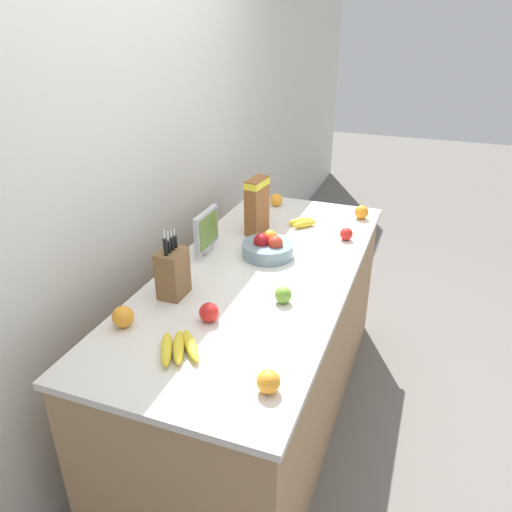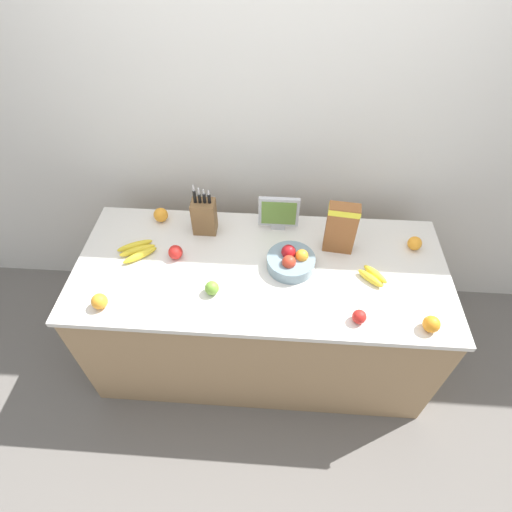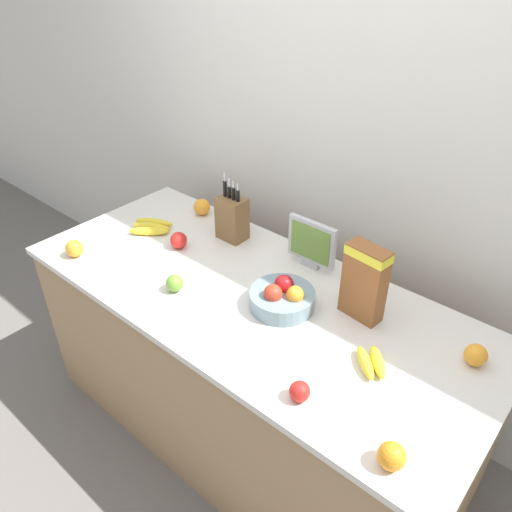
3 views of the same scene
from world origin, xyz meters
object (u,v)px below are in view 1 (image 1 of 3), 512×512
(small_monitor, at_px, (207,231))
(apple_leftmost, at_px, (209,312))
(banana_bunch_right, at_px, (179,347))
(knife_block, at_px, (173,273))
(apple_middle, at_px, (346,234))
(orange_by_cereal, at_px, (268,382))
(cereal_box, at_px, (257,204))
(orange_front_right, at_px, (276,200))
(fruit_bowl, at_px, (268,248))
(orange_back_center, at_px, (123,317))
(orange_near_bowl, at_px, (361,212))
(banana_bunch_left, at_px, (302,223))
(apple_rear, at_px, (283,295))

(small_monitor, distance_m, apple_leftmost, 0.62)
(banana_bunch_right, relative_size, apple_leftmost, 2.99)
(knife_block, height_order, apple_middle, knife_block)
(small_monitor, xyz_separation_m, orange_by_cereal, (-0.86, -0.63, -0.08))
(cereal_box, bearing_deg, orange_front_right, 10.51)
(orange_front_right, bearing_deg, orange_by_cereal, -162.51)
(small_monitor, bearing_deg, fruit_bowl, -75.39)
(small_monitor, height_order, banana_bunch_right, small_monitor)
(knife_block, distance_m, orange_back_center, 0.30)
(orange_near_bowl, height_order, orange_back_center, orange_back_center)
(small_monitor, relative_size, banana_bunch_left, 1.37)
(knife_block, distance_m, apple_rear, 0.48)
(apple_middle, bearing_deg, orange_back_center, 149.55)
(cereal_box, height_order, banana_bunch_left, cereal_box)
(banana_bunch_right, xyz_separation_m, orange_by_cereal, (-0.08, -0.37, 0.02))
(banana_bunch_right, distance_m, apple_rear, 0.52)
(apple_middle, height_order, orange_front_right, orange_front_right)
(cereal_box, distance_m, apple_middle, 0.51)
(apple_rear, distance_m, orange_by_cereal, 0.55)
(fruit_bowl, distance_m, apple_leftmost, 0.63)
(apple_middle, height_order, apple_rear, apple_rear)
(fruit_bowl, distance_m, banana_bunch_left, 0.43)
(small_monitor, xyz_separation_m, fruit_bowl, (0.08, -0.30, -0.08))
(apple_rear, bearing_deg, orange_near_bowl, -7.94)
(fruit_bowl, bearing_deg, cereal_box, 30.90)
(apple_middle, bearing_deg, apple_rear, 170.35)
(knife_block, xyz_separation_m, apple_leftmost, (-0.13, -0.23, -0.07))
(banana_bunch_left, relative_size, apple_rear, 2.30)
(small_monitor, bearing_deg, apple_leftmost, -153.92)
(apple_rear, distance_m, orange_back_center, 0.65)
(small_monitor, bearing_deg, banana_bunch_left, -35.03)
(fruit_bowl, xyz_separation_m, apple_middle, (0.33, -0.33, -0.01))
(orange_back_center, bearing_deg, cereal_box, -9.17)
(orange_near_bowl, distance_m, orange_front_right, 0.54)
(fruit_bowl, relative_size, apple_middle, 3.74)
(orange_by_cereal, bearing_deg, banana_bunch_right, 77.39)
(apple_middle, distance_m, orange_back_center, 1.29)
(knife_block, distance_m, apple_middle, 1.02)
(banana_bunch_left, relative_size, banana_bunch_right, 0.72)
(apple_middle, distance_m, apple_rear, 0.74)
(small_monitor, relative_size, orange_by_cereal, 2.91)
(orange_near_bowl, xyz_separation_m, orange_front_right, (0.03, 0.54, -0.00))
(fruit_bowl, bearing_deg, apple_rear, -152.64)
(banana_bunch_left, bearing_deg, apple_middle, -110.66)
(cereal_box, height_order, apple_leftmost, cereal_box)
(apple_leftmost, relative_size, orange_front_right, 1.01)
(banana_bunch_left, relative_size, orange_back_center, 1.98)
(cereal_box, xyz_separation_m, orange_front_right, (0.43, 0.03, -0.13))
(knife_block, height_order, orange_back_center, knife_block)
(knife_block, relative_size, orange_by_cereal, 4.10)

